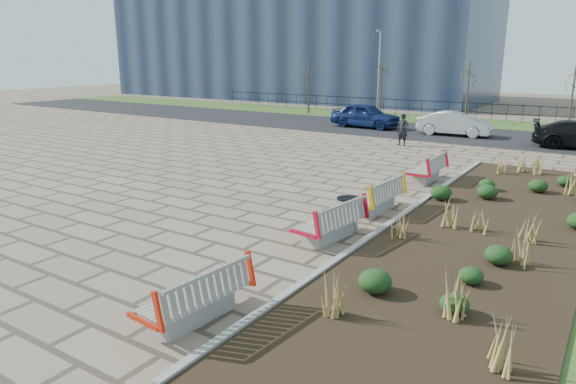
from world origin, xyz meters
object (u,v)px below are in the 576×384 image
Objects in this scene: pedestrian at (403,130)px; car_blue at (366,115)px; litter_bin at (348,215)px; car_silver at (455,124)px; bench_b at (329,220)px; lamp_west at (379,76)px; bench_c at (375,195)px; bench_a at (192,294)px; bench_d at (426,168)px.

pedestrian is 0.36× the size of car_blue.
litter_bin is 18.23m from car_silver.
bench_b is 0.35× the size of lamp_west.
pedestrian is at bearing -59.66° from lamp_west.
bench_b and bench_c have the same top height.
bench_a is 0.47× the size of car_blue.
car_silver is 0.68× the size of lamp_west.
pedestrian is 4.96m from car_silver.
bench_d is (0.00, 7.30, 0.00)m from bench_b.
car_silver reaches higher than bench_a.
pedestrian reaches higher than bench_c.
pedestrian is 6.72m from car_blue.
bench_a is 1.00× the size of bench_c.
bench_d is 1.30× the size of pedestrian.
bench_c is 2.40× the size of litter_bin.
bench_b is 1.00× the size of bench_c.
car_silver is at bearing 100.53° from bench_a.
bench_a is at bearing -90.18° from bench_d.
pedestrian is at bearing 111.47° from bench_b.
lamp_west reaches higher than litter_bin.
bench_a is at bearing -72.34° from lamp_west.
car_silver is at bearing 104.28° from bench_b.
pedestrian is (-3.53, 11.30, 0.31)m from bench_c.
lamp_west is (-9.00, 16.15, 2.54)m from bench_d.
bench_b reaches higher than litter_bin.
lamp_west is (-9.00, 20.65, 2.54)m from bench_c.
bench_a is 0.52× the size of car_silver.
pedestrian reaches higher than bench_b.
lamp_west reaches higher than bench_d.
bench_a is 29.77m from lamp_west.
bench_a is at bearing -79.23° from pedestrian.
car_blue is (-7.93, 11.89, 0.27)m from bench_d.
bench_b is 2.40× the size of litter_bin.
bench_c is at bearing 97.42° from bench_b.
lamp_west is at bearing 16.29° from car_blue.
pedestrian is at bearing -136.92° from car_blue.
pedestrian reaches higher than car_silver.
car_silver is 8.46m from lamp_west.
pedestrian reaches higher than car_blue.
car_silver is (-2.27, 11.60, 0.19)m from bench_d.
bench_c is 18.21m from car_blue.
litter_bin is at bearing -68.08° from lamp_west.
car_silver is at bearing 75.53° from pedestrian.
bench_d is at bearing -60.88° from lamp_west.
pedestrian is at bearing 105.62° from bench_a.
bench_b is 25.25m from lamp_west.
bench_b is 0.52× the size of car_silver.
car_silver is at bearing 97.49° from litter_bin.
bench_a is 23.82m from car_silver.
car_silver reaches higher than bench_b.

